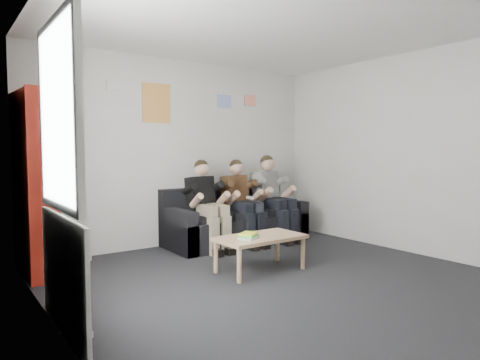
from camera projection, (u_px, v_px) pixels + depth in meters
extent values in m
plane|color=black|center=(298.00, 286.00, 4.37)|extent=(5.00, 5.00, 0.00)
plane|color=white|center=(300.00, 16.00, 4.18)|extent=(5.00, 5.00, 0.00)
plane|color=beige|center=(182.00, 153.00, 6.31)|extent=(4.50, 0.00, 4.50)
plane|color=beige|center=(62.00, 156.00, 2.97)|extent=(0.00, 5.00, 5.00)
plane|color=beige|center=(425.00, 153.00, 5.58)|extent=(0.00, 5.00, 5.00)
cube|color=black|center=(237.00, 229.00, 6.41)|extent=(2.14, 0.88, 0.41)
cube|color=black|center=(224.00, 200.00, 6.66)|extent=(2.14, 0.19, 0.42)
cube|color=black|center=(178.00, 230.00, 5.84)|extent=(0.18, 0.88, 0.58)
cube|color=black|center=(286.00, 217.00, 6.98)|extent=(0.18, 0.88, 0.58)
cube|color=black|center=(240.00, 213.00, 6.33)|extent=(1.79, 0.60, 0.10)
cube|color=maroon|center=(36.00, 184.00, 4.71)|extent=(0.31, 0.92, 2.03)
cube|color=tan|center=(260.00, 238.00, 4.90)|extent=(1.02, 0.56, 0.04)
cylinder|color=tan|center=(239.00, 266.00, 4.46)|extent=(0.05, 0.05, 0.37)
cylinder|color=tan|center=(303.00, 253.00, 4.99)|extent=(0.05, 0.05, 0.37)
cylinder|color=tan|center=(216.00, 257.00, 4.83)|extent=(0.05, 0.05, 0.37)
cylinder|color=tan|center=(277.00, 246.00, 5.36)|extent=(0.05, 0.05, 0.37)
cube|color=silver|center=(249.00, 238.00, 4.74)|extent=(0.22, 0.16, 0.02)
cube|color=green|center=(248.00, 236.00, 4.78)|extent=(0.22, 0.16, 0.02)
cube|color=yellow|center=(248.00, 234.00, 4.82)|extent=(0.22, 0.16, 0.02)
cube|color=black|center=(201.00, 195.00, 6.07)|extent=(0.37, 0.27, 0.53)
sphere|color=tan|center=(202.00, 169.00, 6.01)|extent=(0.21, 0.21, 0.21)
sphere|color=black|center=(201.00, 167.00, 6.02)|extent=(0.20, 0.20, 0.20)
cube|color=gray|center=(211.00, 210.00, 5.85)|extent=(0.34, 0.43, 0.14)
cube|color=gray|center=(219.00, 235.00, 5.71)|extent=(0.32, 0.13, 0.51)
cube|color=black|center=(222.00, 251.00, 5.67)|extent=(0.32, 0.24, 0.09)
cube|color=#53341B|center=(235.00, 192.00, 6.41)|extent=(0.37, 0.27, 0.53)
sphere|color=tan|center=(236.00, 168.00, 6.36)|extent=(0.20, 0.20, 0.20)
sphere|color=black|center=(236.00, 166.00, 6.36)|extent=(0.20, 0.20, 0.20)
cube|color=black|center=(246.00, 207.00, 6.20)|extent=(0.33, 0.43, 0.14)
cube|color=black|center=(255.00, 230.00, 6.05)|extent=(0.32, 0.13, 0.51)
cube|color=black|center=(257.00, 245.00, 6.02)|extent=(0.32, 0.24, 0.09)
cube|color=silver|center=(250.00, 198.00, 6.11)|extent=(0.04, 0.13, 0.04)
cube|color=white|center=(266.00, 189.00, 6.76)|extent=(0.40, 0.29, 0.57)
sphere|color=tan|center=(267.00, 164.00, 6.70)|extent=(0.22, 0.22, 0.22)
sphere|color=black|center=(267.00, 162.00, 6.71)|extent=(0.21, 0.21, 0.21)
cube|color=black|center=(278.00, 203.00, 6.53)|extent=(0.36, 0.46, 0.15)
cube|color=black|center=(288.00, 226.00, 6.37)|extent=(0.34, 0.14, 0.51)
cube|color=black|center=(290.00, 240.00, 6.34)|extent=(0.34, 0.26, 0.10)
cylinder|color=silver|center=(84.00, 297.00, 3.04)|extent=(0.06, 0.06, 0.60)
cylinder|color=silver|center=(81.00, 293.00, 3.10)|extent=(0.06, 0.06, 0.60)
cylinder|color=silver|center=(78.00, 290.00, 3.17)|extent=(0.06, 0.06, 0.60)
cylinder|color=silver|center=(75.00, 288.00, 3.23)|extent=(0.06, 0.06, 0.60)
cylinder|color=silver|center=(72.00, 285.00, 3.30)|extent=(0.06, 0.06, 0.60)
cylinder|color=silver|center=(69.00, 282.00, 3.36)|extent=(0.06, 0.06, 0.60)
cylinder|color=silver|center=(67.00, 280.00, 3.42)|extent=(0.06, 0.06, 0.60)
cylinder|color=silver|center=(64.00, 277.00, 3.49)|extent=(0.06, 0.06, 0.60)
cube|color=silver|center=(74.00, 322.00, 3.28)|extent=(0.10, 0.64, 0.04)
cube|color=silver|center=(72.00, 250.00, 3.24)|extent=(0.10, 0.64, 0.04)
cube|color=white|center=(57.00, 114.00, 3.13)|extent=(0.02, 1.00, 1.30)
cube|color=silver|center=(56.00, 20.00, 3.08)|extent=(0.05, 1.12, 0.06)
cube|color=silver|center=(61.00, 206.00, 3.18)|extent=(0.05, 1.12, 0.06)
cube|color=silver|center=(63.00, 275.00, 3.21)|extent=(0.03, 1.30, 0.90)
cube|color=#E1B54F|center=(156.00, 103.00, 6.02)|extent=(0.42, 0.01, 0.55)
cube|color=#4570ED|center=(224.00, 101.00, 6.68)|extent=(0.25, 0.01, 0.20)
cube|color=#DE4595|center=(250.00, 100.00, 6.96)|extent=(0.22, 0.01, 0.18)
cube|color=silver|center=(114.00, 85.00, 5.65)|extent=(0.20, 0.01, 0.14)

